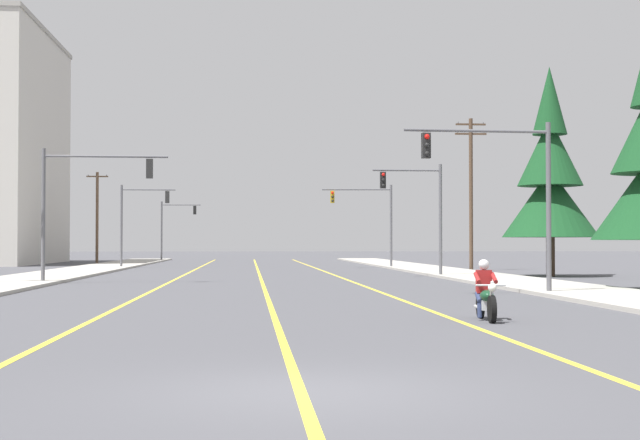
{
  "coord_description": "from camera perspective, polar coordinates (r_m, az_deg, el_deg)",
  "views": [
    {
      "loc": [
        -0.75,
        -11.76,
        1.85
      ],
      "look_at": [
        1.97,
        24.1,
        2.74
      ],
      "focal_mm": 52.98,
      "sensor_mm": 36.0,
      "label": 1
    }
  ],
  "objects": [
    {
      "name": "traffic_signal_far_right",
      "position": [
        70.25,
        3.09,
        0.44
      ],
      "size": [
        5.22,
        0.49,
        6.2
      ],
      "color": "#56565B",
      "rests_on": "ground"
    },
    {
      "name": "traffic_signal_mid_right",
      "position": [
        52.0,
        6.15,
        1.0
      ],
      "size": [
        3.85,
        0.38,
        6.2
      ],
      "color": "#56565B",
      "rests_on": "ground"
    },
    {
      "name": "sidewalk_kerb_left",
      "position": [
        52.9,
        -16.13,
        -3.28
      ],
      "size": [
        4.4,
        110.0,
        0.14
      ],
      "primitive_type": "cube",
      "color": "#ADA89E",
      "rests_on": "ground"
    },
    {
      "name": "traffic_signal_near_left",
      "position": [
        44.68,
        -14.26,
        1.58
      ],
      "size": [
        5.73,
        0.4,
        6.2
      ],
      "color": "#56565B",
      "rests_on": "ground"
    },
    {
      "name": "ground_plane",
      "position": [
        11.93,
        -0.67,
        -10.33
      ],
      "size": [
        400.0,
        400.0,
        0.0
      ],
      "primitive_type": "plane",
      "color": "#47474C"
    },
    {
      "name": "conifer_tree_right_verge_far",
      "position": [
        54.37,
        13.72,
        2.37
      ],
      "size": [
        5.35,
        5.35,
        11.78
      ],
      "color": "#423023",
      "rests_on": "ground"
    },
    {
      "name": "motorcycle_with_rider",
      "position": [
        23.03,
        9.96,
        -4.53
      ],
      "size": [
        0.7,
        2.19,
        1.46
      ],
      "color": "black",
      "rests_on": "ground"
    },
    {
      "name": "utility_pole_left_far",
      "position": [
        88.8,
        -13.31,
        0.26
      ],
      "size": [
        1.97,
        0.26,
        8.38
      ],
      "color": "brown",
      "rests_on": "ground"
    },
    {
      "name": "lane_stripe_center",
      "position": [
        56.79,
        -3.69,
        -3.27
      ],
      "size": [
        0.16,
        100.0,
        0.01
      ],
      "primitive_type": "cube",
      "color": "yellow",
      "rests_on": "ground"
    },
    {
      "name": "utility_pole_right_far",
      "position": [
        64.85,
        9.11,
        1.87
      ],
      "size": [
        2.16,
        0.26,
        10.34
      ],
      "color": "#4C3828",
      "rests_on": "ground"
    },
    {
      "name": "lane_stripe_left",
      "position": [
        56.91,
        -8.1,
        -3.26
      ],
      "size": [
        0.16,
        100.0,
        0.01
      ],
      "primitive_type": "cube",
      "color": "yellow",
      "rests_on": "ground"
    },
    {
      "name": "traffic_signal_near_right",
      "position": [
        34.33,
        11.21,
        2.42
      ],
      "size": [
        5.38,
        0.58,
        6.2
      ],
      "color": "#56565B",
      "rests_on": "ground"
    },
    {
      "name": "lane_stripe_right",
      "position": [
        57.01,
        0.66,
        -3.27
      ],
      "size": [
        0.16,
        100.0,
        0.01
      ],
      "primitive_type": "cube",
      "color": "yellow",
      "rests_on": "ground"
    },
    {
      "name": "traffic_signal_far_left",
      "position": [
        99.22,
        -8.89,
        -0.13
      ],
      "size": [
        4.13,
        0.4,
        6.2
      ],
      "color": "#56565B",
      "rests_on": "ground"
    },
    {
      "name": "sidewalk_kerb_right",
      "position": [
        53.23,
        9.03,
        -3.31
      ],
      "size": [
        4.4,
        110.0,
        0.14
      ],
      "primitive_type": "cube",
      "color": "#ADA89E",
      "rests_on": "ground"
    },
    {
      "name": "traffic_signal_mid_left",
      "position": [
        71.56,
        -11.01,
        0.37
      ],
      "size": [
        4.07,
        0.37,
        6.2
      ],
      "color": "#56565B",
      "rests_on": "ground"
    }
  ]
}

